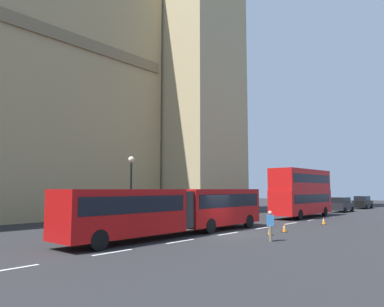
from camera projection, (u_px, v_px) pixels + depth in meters
The scene contains 11 objects.
ground_plane at pixel (228, 234), 23.33m from camera, with size 160.00×160.00×0.00m, color #262628.
lane_centre_marking at pixel (247, 230), 25.10m from camera, with size 34.40×0.16×0.01m.
articulated_bus at pixel (177, 207), 22.72m from camera, with size 16.17×2.54×2.90m.
double_decker_bus at pixel (301, 191), 36.93m from camera, with size 9.76×2.54×4.90m.
sedan_lead at pixel (341, 205), 45.48m from camera, with size 4.40×1.86×1.85m.
sedan_trailing at pixel (363, 202), 53.38m from camera, with size 4.40×1.86×1.85m.
traffic_cone_west at pixel (270, 231), 22.65m from camera, with size 0.36×0.36×0.58m.
traffic_cone_middle at pixel (284, 228), 24.24m from camera, with size 0.36×0.36×0.58m.
traffic_cone_east at pixel (324, 221), 29.42m from camera, with size 0.36×0.36×0.58m.
street_lamp at pixel (131, 187), 25.75m from camera, with size 0.44×0.44×5.27m.
pedestrian_near_cones at pixel (270, 225), 20.03m from camera, with size 0.42×0.47×1.69m.
Camera 1 is at (-19.46, -13.78, 2.92)m, focal length 33.46 mm.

